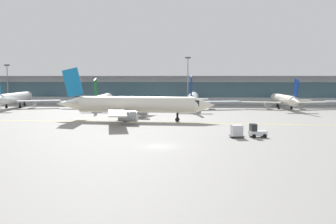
{
  "coord_description": "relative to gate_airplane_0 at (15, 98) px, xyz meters",
  "views": [
    {
      "loc": [
        5.07,
        -50.03,
        9.29
      ],
      "look_at": [
        -0.36,
        17.37,
        3.0
      ],
      "focal_mm": 40.55,
      "sensor_mm": 36.0,
      "label": 1
    }
  ],
  "objects": [
    {
      "name": "gate_airplane_3",
      "position": [
        79.56,
        2.77,
        -0.27
      ],
      "size": [
        25.13,
        27.07,
        8.96
      ],
      "rotation": [
        0.0,
        0.0,
        1.63
      ],
      "color": "silver",
      "rests_on": "ground_plane"
    },
    {
      "name": "ground_plane",
      "position": [
        49.77,
        -59.16,
        -2.96
      ],
      "size": [
        400.0,
        400.0,
        0.0
      ],
      "primitive_type": "plane",
      "color": "gray"
    },
    {
      "name": "gate_airplane_1",
      "position": [
        26.75,
        0.34,
        -0.27
      ],
      "size": [
        25.09,
        27.07,
        8.96
      ],
      "rotation": [
        0.0,
        0.0,
        1.65
      ],
      "color": "white",
      "rests_on": "ground_plane"
    },
    {
      "name": "terminal_concourse",
      "position": [
        49.77,
        22.97,
        1.96
      ],
      "size": [
        176.37,
        11.0,
        9.6
      ],
      "color": "#B2B7BC",
      "rests_on": "ground_plane"
    },
    {
      "name": "gate_airplane_2",
      "position": [
        53.14,
        1.36,
        0.0
      ],
      "size": [
        27.68,
        29.69,
        9.86
      ],
      "rotation": [
        0.0,
        0.0,
        1.55
      ],
      "color": "white",
      "rests_on": "ground_plane"
    },
    {
      "name": "taxiway_centreline_stripe",
      "position": [
        41.93,
        -32.7,
        -2.95
      ],
      "size": [
        109.92,
        5.05,
        0.01
      ],
      "primitive_type": "cube",
      "rotation": [
        0.0,
        0.0,
        -0.04
      ],
      "color": "yellow",
      "rests_on": "ground_plane"
    },
    {
      "name": "taxiing_regional_jet",
      "position": [
        41.49,
        -30.68,
        0.44
      ],
      "size": [
        34.13,
        31.74,
        11.31
      ],
      "rotation": [
        0.0,
        0.0,
        -0.04
      ],
      "color": "silver",
      "rests_on": "ground_plane"
    },
    {
      "name": "apron_light_mast_0",
      "position": [
        -10.8,
        16.79,
        4.48
      ],
      "size": [
        1.8,
        0.36,
        13.51
      ],
      "color": "gray",
      "rests_on": "ground_plane"
    },
    {
      "name": "gate_airplane_0",
      "position": [
        0.0,
        0.0,
        0.0
      ],
      "size": [
        27.55,
        29.77,
        9.86
      ],
      "rotation": [
        0.0,
        0.0,
        1.67
      ],
      "color": "white",
      "rests_on": "ground_plane"
    },
    {
      "name": "baggage_tug",
      "position": [
        63.77,
        -50.58,
        -2.06
      ],
      "size": [
        2.81,
        2.01,
        2.1
      ],
      "rotation": [
        0.0,
        0.0,
        0.18
      ],
      "color": "silver",
      "rests_on": "ground_plane"
    },
    {
      "name": "cargo_dolly_lead",
      "position": [
        60.72,
        -51.14,
        -1.9
      ],
      "size": [
        2.36,
        1.96,
        1.94
      ],
      "rotation": [
        0.0,
        0.0,
        0.18
      ],
      "color": "#595B60",
      "rests_on": "ground_plane"
    },
    {
      "name": "apron_light_mast_1",
      "position": [
        51.36,
        13.77,
        5.57
      ],
      "size": [
        1.8,
        0.36,
        15.66
      ],
      "color": "gray",
      "rests_on": "ground_plane"
    }
  ]
}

